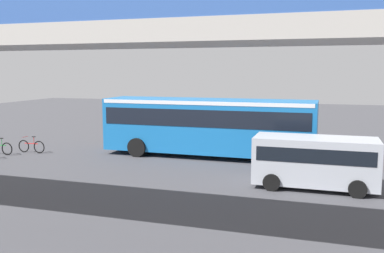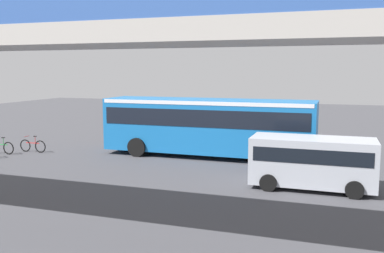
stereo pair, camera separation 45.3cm
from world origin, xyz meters
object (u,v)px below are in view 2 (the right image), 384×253
Objects in this scene: city_bus at (208,122)px; bicycle_green at (1,147)px; parked_van at (312,159)px; bicycle_red at (33,146)px; pedestrian at (245,132)px; traffic_sign at (128,113)px.

city_bus is 6.52× the size of bicycle_green.
parked_van is 2.71× the size of bicycle_red.
city_bus is at bearing 70.39° from pedestrian.
traffic_sign is at bearing -33.69° from parked_van.
pedestrian reaches higher than bicycle_green.
city_bus is 7.56m from parked_van.
traffic_sign reaches higher than pedestrian.
bicycle_green is at bearing -5.71° from parked_van.
bicycle_red is (9.94, 2.09, -1.51)m from city_bus.
pedestrian is 0.64× the size of traffic_sign.
city_bus reaches higher than pedestrian.
traffic_sign is (6.66, -3.50, 0.01)m from city_bus.
city_bus is at bearing -164.72° from bicycle_green.
bicycle_red is 0.99× the size of pedestrian.
parked_van is 17.21m from bicycle_green.
traffic_sign is at bearing -125.22° from bicycle_green.
city_bus is 11.82m from bicycle_green.
parked_van is 9.61m from pedestrian.
city_bus is 4.05m from pedestrian.
bicycle_red is (15.74, -2.71, -0.81)m from parked_van.
bicycle_green is 0.99× the size of pedestrian.
bicycle_green is at bearing 28.27° from pedestrian.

